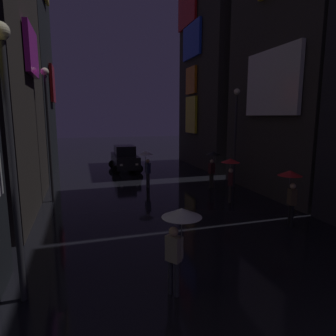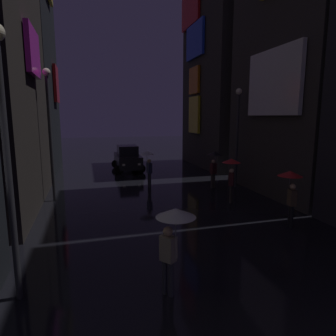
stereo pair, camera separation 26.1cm
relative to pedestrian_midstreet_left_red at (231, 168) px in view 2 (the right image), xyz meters
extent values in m
cube|color=#F226D8|center=(-8.61, 1.30, 5.07)|extent=(0.20, 2.58, 1.92)
cube|color=black|center=(-10.76, 10.61, 7.22)|extent=(4.00, 8.66, 17.77)
cube|color=red|center=(-8.61, 11.56, 4.78)|extent=(0.20, 2.22, 2.65)
cube|color=white|center=(2.09, 0.10, 4.04)|extent=(0.20, 4.05, 3.10)
cube|color=#33302D|center=(4.24, 10.36, 6.70)|extent=(4.00, 8.17, 16.74)
cube|color=yellow|center=(2.09, 10.90, 2.57)|extent=(0.20, 2.18, 2.97)
cube|color=orange|center=(2.09, 11.00, 5.33)|extent=(0.20, 2.04, 2.12)
cube|color=#264CF9|center=(2.09, 10.99, 8.39)|extent=(0.20, 3.63, 2.64)
cube|color=red|center=(2.09, 12.18, 11.16)|extent=(0.20, 3.96, 2.75)
cylinder|color=#38332D|center=(-0.09, -0.20, -1.24)|extent=(0.12, 0.12, 0.85)
cylinder|color=#38332D|center=(0.01, -0.04, -1.24)|extent=(0.12, 0.12, 0.85)
cube|color=#4C1E23|center=(-0.04, -0.12, -0.52)|extent=(0.37, 0.40, 0.60)
sphere|color=beige|center=(-0.04, -0.12, -0.11)|extent=(0.22, 0.22, 0.22)
cylinder|color=#4C1E23|center=(0.02, 0.06, -0.47)|extent=(0.09, 0.09, 0.50)
cylinder|color=slate|center=(0.02, 0.06, -0.13)|extent=(0.02, 0.02, 0.77)
cone|color=red|center=(0.02, 0.06, 0.35)|extent=(0.90, 0.90, 0.20)
cylinder|color=black|center=(0.60, -3.75, -1.24)|extent=(0.12, 0.12, 0.85)
cylinder|color=black|center=(0.64, -3.58, -1.24)|extent=(0.12, 0.12, 0.85)
cube|color=brown|center=(0.62, -3.67, -0.52)|extent=(0.29, 0.38, 0.60)
sphere|color=beige|center=(0.62, -3.67, -0.11)|extent=(0.22, 0.22, 0.22)
cylinder|color=brown|center=(0.61, -3.48, -0.47)|extent=(0.09, 0.09, 0.50)
cylinder|color=slate|center=(0.61, -3.48, -0.13)|extent=(0.02, 0.02, 0.77)
cone|color=red|center=(0.61, -3.48, 0.35)|extent=(0.90, 0.90, 0.20)
cylinder|color=#38332D|center=(0.26, 2.85, -1.24)|extent=(0.12, 0.12, 0.85)
cylinder|color=#38332D|center=(0.43, 2.91, -1.24)|extent=(0.12, 0.12, 0.85)
cube|color=#4C1E23|center=(0.35, 2.88, -0.52)|extent=(0.40, 0.33, 0.60)
sphere|color=beige|center=(0.35, 2.88, -0.11)|extent=(0.22, 0.22, 0.22)
cylinder|color=#4C1E23|center=(0.50, 2.99, -0.47)|extent=(0.09, 0.09, 0.50)
cylinder|color=slate|center=(0.50, 2.99, -0.13)|extent=(0.02, 0.02, 0.77)
cone|color=black|center=(0.50, 2.99, 0.35)|extent=(0.90, 0.90, 0.20)
cylinder|color=#2D2D38|center=(-3.15, 3.91, -1.24)|extent=(0.12, 0.12, 0.85)
cylinder|color=#2D2D38|center=(-3.20, 4.08, -1.24)|extent=(0.12, 0.12, 0.85)
cube|color=#333859|center=(-3.18, 4.00, -0.52)|extent=(0.30, 0.38, 0.60)
sphere|color=tan|center=(-3.18, 4.00, -0.11)|extent=(0.22, 0.22, 0.22)
cylinder|color=#333859|center=(-3.27, 4.16, -0.47)|extent=(0.09, 0.09, 0.50)
cylinder|color=slate|center=(-3.27, 4.16, -0.13)|extent=(0.02, 0.02, 0.77)
cone|color=silver|center=(-3.27, 4.16, 0.35)|extent=(0.90, 0.90, 0.20)
cylinder|color=#2D2D38|center=(-5.01, -6.57, -1.24)|extent=(0.12, 0.12, 0.85)
cylinder|color=#2D2D38|center=(-4.90, -6.71, -1.24)|extent=(0.12, 0.12, 0.85)
cube|color=gray|center=(-4.95, -6.64, -0.52)|extent=(0.38, 0.40, 0.60)
sphere|color=tan|center=(-4.95, -6.64, -0.11)|extent=(0.22, 0.22, 0.22)
cylinder|color=gray|center=(-4.80, -6.75, -0.47)|extent=(0.09, 0.09, 0.50)
cylinder|color=slate|center=(-4.80, -6.75, -0.13)|extent=(0.02, 0.02, 0.77)
cone|color=silver|center=(-4.80, -6.75, 0.35)|extent=(0.90, 0.90, 0.20)
cube|color=black|center=(-3.64, 9.96, -0.90)|extent=(1.72, 4.11, 0.90)
cube|color=black|center=(-3.64, 9.96, -0.10)|extent=(1.45, 1.85, 0.70)
cylinder|color=black|center=(-2.84, 8.62, -1.35)|extent=(0.64, 0.22, 0.64)
cylinder|color=black|center=(-4.45, 8.63, -1.35)|extent=(0.64, 0.22, 0.64)
cylinder|color=black|center=(-2.83, 11.29, -1.35)|extent=(0.64, 0.22, 0.64)
cylinder|color=black|center=(-4.44, 11.29, -1.35)|extent=(0.64, 0.22, 0.64)
cube|color=white|center=(-3.10, 7.88, -0.90)|extent=(0.20, 0.06, 0.14)
cube|color=white|center=(-4.20, 7.89, -0.90)|extent=(0.20, 0.06, 0.14)
cylinder|color=#2D2D33|center=(1.74, 2.77, 0.98)|extent=(0.14, 0.14, 5.30)
sphere|color=#F9EFCC|center=(1.74, 2.77, 3.82)|extent=(0.36, 0.36, 0.36)
cylinder|color=#2D2D33|center=(-8.26, 2.43, 1.30)|extent=(0.14, 0.14, 5.93)
sphere|color=#F9EFCC|center=(-8.26, 2.43, 4.44)|extent=(0.36, 0.36, 0.36)
cylinder|color=#2D2D33|center=(-8.26, -5.86, 1.12)|extent=(0.14, 0.14, 5.57)
camera|label=1|loc=(-6.88, -12.72, 2.44)|focal=32.00mm
camera|label=2|loc=(-6.63, -12.79, 2.44)|focal=32.00mm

